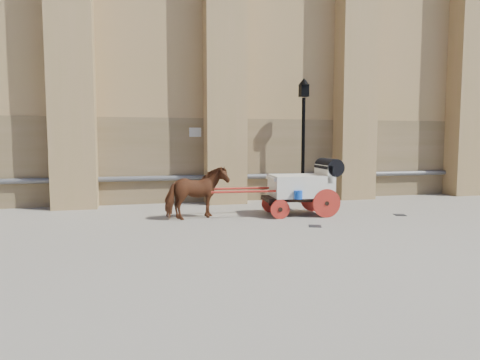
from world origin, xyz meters
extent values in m
plane|color=slate|center=(0.00, 0.00, 0.00)|extent=(90.00, 90.00, 0.00)
cube|color=#836B4C|center=(2.00, 4.15, 1.50)|extent=(44.00, 0.35, 3.00)
cylinder|color=#59595B|center=(2.00, 3.88, 0.90)|extent=(42.00, 0.18, 0.18)
cube|color=beige|center=(-2.00, 3.97, 2.50)|extent=(0.42, 0.04, 0.32)
imported|color=brown|center=(-2.43, 0.71, 0.74)|extent=(1.90, 1.27, 1.47)
cube|color=black|center=(0.57, 0.64, 0.50)|extent=(2.07, 1.05, 0.11)
cube|color=silver|center=(0.66, 0.63, 0.87)|extent=(1.81, 1.26, 0.64)
cube|color=silver|center=(1.34, 0.59, 1.24)|extent=(0.22, 1.15, 0.50)
cube|color=silver|center=(-0.12, 0.69, 1.10)|extent=(0.39, 1.03, 0.09)
cylinder|color=black|center=(1.53, 0.57, 1.42)|extent=(0.59, 1.18, 0.51)
cylinder|color=#B5271D|center=(1.21, 0.03, 0.41)|extent=(0.83, 0.11, 0.82)
cylinder|color=#B5271D|center=(1.29, 1.16, 0.41)|extent=(0.83, 0.11, 0.82)
cylinder|color=#B5271D|center=(-0.16, 0.12, 0.27)|extent=(0.55, 0.09, 0.55)
cylinder|color=#B5271D|center=(-0.08, 1.25, 0.27)|extent=(0.55, 0.09, 0.55)
cylinder|color=#B5271D|center=(-0.97, 0.33, 0.78)|extent=(2.20, 0.22, 0.06)
cylinder|color=#B5271D|center=(-0.91, 1.16, 0.78)|extent=(2.20, 0.22, 0.06)
cylinder|color=blue|center=(0.34, 0.01, 0.69)|extent=(0.24, 0.24, 0.24)
cylinder|color=black|center=(1.74, 3.13, 1.85)|extent=(0.12, 0.12, 3.71)
cone|color=black|center=(1.74, 3.13, 0.19)|extent=(0.37, 0.37, 0.37)
cube|color=black|center=(1.74, 3.13, 3.96)|extent=(0.29, 0.29, 0.43)
cone|color=black|center=(1.74, 3.13, 4.27)|extent=(0.41, 0.41, 0.25)
cube|color=black|center=(0.38, -1.08, 0.01)|extent=(0.42, 0.42, 0.01)
cube|color=black|center=(3.50, -0.13, 0.01)|extent=(0.41, 0.41, 0.01)
camera|label=1|loc=(-4.09, -11.14, 2.18)|focal=32.00mm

